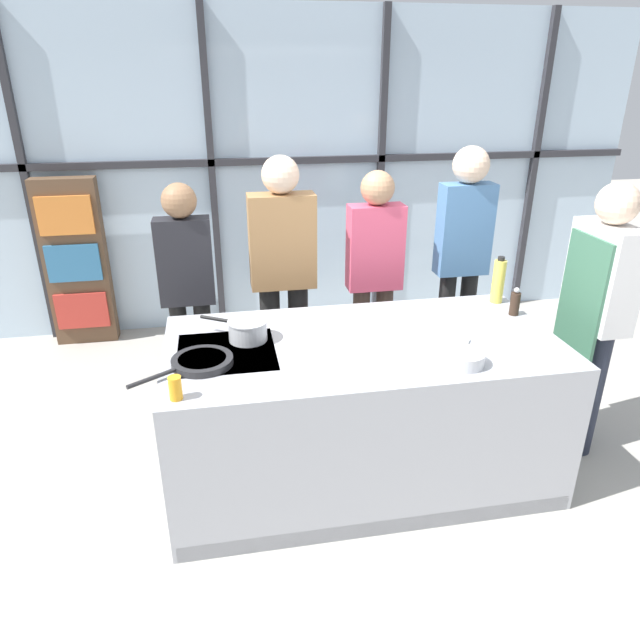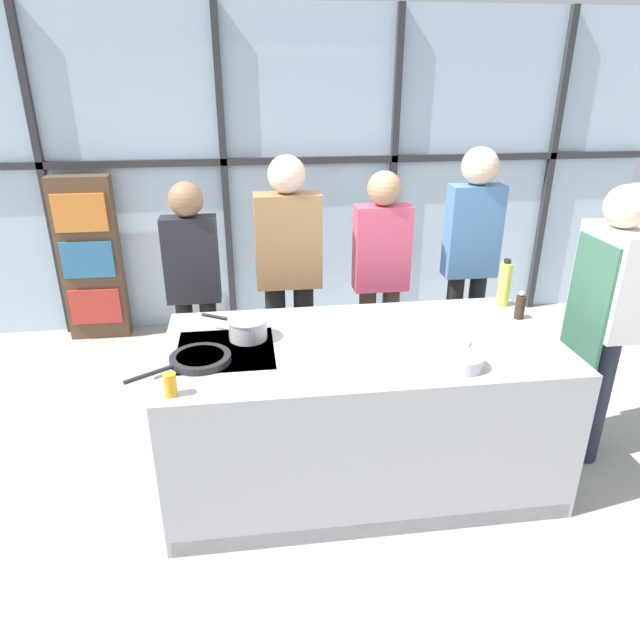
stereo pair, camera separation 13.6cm
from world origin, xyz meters
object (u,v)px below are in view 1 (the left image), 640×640
object	(u,v)px
saucepan	(247,330)
mixing_bowl	(464,358)
spectator_center_left	(283,268)
pepper_grinder	(515,303)
spectator_far_right	(462,251)
juice_glass_near	(175,388)
frying_pan	(201,361)
white_plate	(448,338)
spectator_center_right	(374,270)
spectator_far_left	(187,283)
oil_bottle	(498,281)
chef	(595,307)

from	to	relation	value
saucepan	mixing_bowl	world-z (taller)	saucepan
spectator_center_left	pepper_grinder	world-z (taller)	spectator_center_left
spectator_far_right	juice_glass_near	world-z (taller)	spectator_far_right
mixing_bowl	frying_pan	bearing A→B (deg)	169.94
spectator_far_right	frying_pan	xyz separation A→B (m)	(-1.87, -1.10, -0.16)
white_plate	spectator_far_right	bearing A→B (deg)	63.71
spectator_center_right	frying_pan	size ratio (longest dim) A/B	3.29
spectator_far_left	white_plate	world-z (taller)	spectator_far_left
saucepan	mixing_bowl	size ratio (longest dim) A/B	1.73
spectator_center_left	mixing_bowl	size ratio (longest dim) A/B	8.36
spectator_center_left	oil_bottle	world-z (taller)	spectator_center_left
white_plate	juice_glass_near	world-z (taller)	juice_glass_near
oil_bottle	pepper_grinder	size ratio (longest dim) A/B	1.72
chef	frying_pan	xyz separation A→B (m)	(-2.34, -0.19, -0.05)
saucepan	oil_bottle	distance (m)	1.65
spectator_center_left	white_plate	distance (m)	1.32
mixing_bowl	oil_bottle	size ratio (longest dim) A/B	0.70
spectator_center_left	juice_glass_near	world-z (taller)	spectator_center_left
spectator_center_left	spectator_center_right	bearing A→B (deg)	-180.00
chef	spectator_center_left	bearing A→B (deg)	62.79
spectator_center_right	pepper_grinder	size ratio (longest dim) A/B	9.39
spectator_far_left	pepper_grinder	size ratio (longest dim) A/B	9.16
spectator_far_left	oil_bottle	world-z (taller)	spectator_far_left
spectator_far_left	frying_pan	world-z (taller)	spectator_far_left
spectator_far_left	mixing_bowl	bearing A→B (deg)	136.72
spectator_center_left	mixing_bowl	world-z (taller)	spectator_center_left
oil_bottle	white_plate	bearing A→B (deg)	-137.32
spectator_far_right	white_plate	xyz separation A→B (m)	(-0.52, -1.04, -0.17)
saucepan	juice_glass_near	bearing A→B (deg)	-122.44
oil_bottle	mixing_bowl	bearing A→B (deg)	-125.87
chef	white_plate	size ratio (longest dim) A/B	7.26
spectator_far_left	spectator_center_left	bearing A→B (deg)	-180.00
spectator_far_left	spectator_center_left	distance (m)	0.66
spectator_center_right	saucepan	world-z (taller)	spectator_center_right
spectator_far_right	mixing_bowl	bearing A→B (deg)	67.57
spectator_center_right	mixing_bowl	xyz separation A→B (m)	(0.11, -1.33, -0.03)
chef	spectator_center_right	size ratio (longest dim) A/B	1.03
frying_pan	mixing_bowl	world-z (taller)	mixing_bowl
frying_pan	juice_glass_near	size ratio (longest dim) A/B	4.45
saucepan	frying_pan	bearing A→B (deg)	-134.85
spectator_center_left	spectator_center_right	distance (m)	0.66
oil_bottle	spectator_center_right	bearing A→B (deg)	139.92
spectator_center_right	saucepan	distance (m)	1.28
spectator_center_right	mixing_bowl	size ratio (longest dim) A/B	7.82
spectator_center_left	saucepan	bearing A→B (deg)	70.28
chef	saucepan	bearing A→B (deg)	88.07
white_plate	oil_bottle	size ratio (longest dim) A/B	0.77
spectator_center_left	pepper_grinder	size ratio (longest dim) A/B	10.03
spectator_far_left	saucepan	size ratio (longest dim) A/B	4.41
chef	pepper_grinder	xyz separation A→B (m)	(-0.45, 0.14, 0.00)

